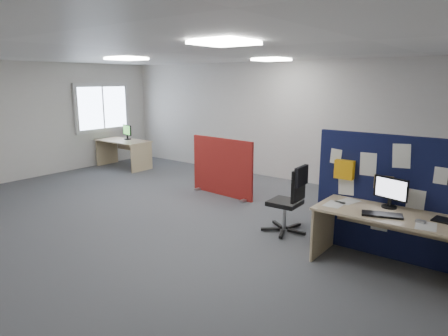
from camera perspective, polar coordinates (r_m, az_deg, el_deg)
The scene contains 17 objects.
floor at distance 6.99m, azimuth -8.04°, elevation -6.64°, with size 9.00×9.00×0.00m, color #4D4F54.
ceiling at distance 6.63m, azimuth -8.77°, elevation 16.01°, with size 9.00×7.00×0.02m, color white.
wall_back at distance 9.44m, azimuth 7.11°, elevation 6.74°, with size 9.00×0.02×2.70m, color silver.
wall_left at distance 10.38m, azimuth -26.11°, elevation 6.08°, with size 0.02×7.00×2.70m, color silver.
window at distance 11.34m, azimuth -16.95°, elevation 8.26°, with size 0.06×1.70×1.30m.
ceiling_lights at distance 6.89m, azimuth -2.61°, elevation 15.75°, with size 4.10×4.10×0.04m.
navy_divider at distance 5.51m, azimuth 22.59°, elevation -3.90°, with size 1.95×0.30×1.61m.
main_desk at distance 5.23m, azimuth 22.59°, elevation -7.68°, with size 1.70×0.76×0.73m.
monitor_main at distance 5.30m, azimuth 22.69°, elevation -3.04°, with size 0.43×0.18×0.38m.
keyboard at distance 5.01m, azimuth 21.64°, elevation -6.22°, with size 0.45×0.18×0.03m, color black.
mouse at distance 4.94m, azimuth 26.27°, elevation -6.87°, with size 0.10×0.06×0.03m, color #9D9DA3.
paper_tray at distance 5.13m, azimuth 29.24°, elevation -6.61°, with size 0.28×0.22×0.01m, color black.
red_divider at distance 7.96m, azimuth -0.29°, elevation 0.07°, with size 1.54×0.30×1.16m.
second_desk at distance 10.89m, azimuth -14.03°, elevation 2.94°, with size 1.48×0.74×0.73m.
monitor_second at distance 10.92m, azimuth -13.68°, elevation 5.10°, with size 0.42×0.19×0.39m.
office_chair at distance 6.04m, azimuth 9.63°, elevation -3.92°, with size 0.66×0.69×1.03m.
desk_papers at distance 5.18m, azimuth 19.66°, elevation -5.61°, with size 1.32×0.70×0.00m.
Camera 1 is at (4.76, -4.60, 2.27)m, focal length 32.00 mm.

